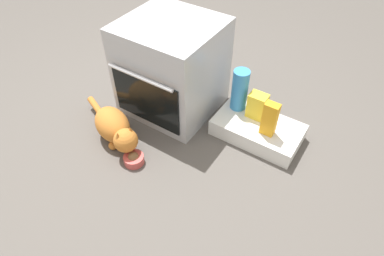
{
  "coord_description": "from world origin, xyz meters",
  "views": [
    {
      "loc": [
        1.11,
        -1.07,
        1.63
      ],
      "look_at": [
        0.34,
        0.09,
        0.25
      ],
      "focal_mm": 30.55,
      "sensor_mm": 36.0,
      "label": 1
    }
  ],
  "objects_px": {
    "oven": "(172,68)",
    "food_bowl": "(134,159)",
    "water_bottle": "(240,90)",
    "cat": "(115,128)",
    "snack_bag": "(257,106)",
    "juice_carton": "(270,119)",
    "pantry_cabinet": "(257,130)"
  },
  "relations": [
    {
      "from": "oven",
      "to": "food_bowl",
      "type": "distance_m",
      "value": 0.68
    },
    {
      "from": "food_bowl",
      "to": "water_bottle",
      "type": "bearing_deg",
      "value": 63.58
    },
    {
      "from": "cat",
      "to": "snack_bag",
      "type": "height_order",
      "value": "snack_bag"
    },
    {
      "from": "juice_carton",
      "to": "water_bottle",
      "type": "distance_m",
      "value": 0.3
    },
    {
      "from": "oven",
      "to": "pantry_cabinet",
      "type": "bearing_deg",
      "value": 3.51
    },
    {
      "from": "water_bottle",
      "to": "pantry_cabinet",
      "type": "bearing_deg",
      "value": -20.63
    },
    {
      "from": "snack_bag",
      "to": "water_bottle",
      "type": "bearing_deg",
      "value": 173.32
    },
    {
      "from": "cat",
      "to": "snack_bag",
      "type": "distance_m",
      "value": 0.95
    },
    {
      "from": "cat",
      "to": "juice_carton",
      "type": "height_order",
      "value": "juice_carton"
    },
    {
      "from": "pantry_cabinet",
      "to": "cat",
      "type": "xyz_separation_m",
      "value": [
        -0.78,
        -0.56,
        0.06
      ]
    },
    {
      "from": "water_bottle",
      "to": "snack_bag",
      "type": "bearing_deg",
      "value": -6.68
    },
    {
      "from": "food_bowl",
      "to": "juice_carton",
      "type": "height_order",
      "value": "juice_carton"
    },
    {
      "from": "juice_carton",
      "to": "water_bottle",
      "type": "height_order",
      "value": "water_bottle"
    },
    {
      "from": "snack_bag",
      "to": "oven",
      "type": "bearing_deg",
      "value": -170.99
    },
    {
      "from": "oven",
      "to": "water_bottle",
      "type": "xyz_separation_m",
      "value": [
        0.48,
        0.12,
        -0.06
      ]
    },
    {
      "from": "food_bowl",
      "to": "water_bottle",
      "type": "height_order",
      "value": "water_bottle"
    },
    {
      "from": "pantry_cabinet",
      "to": "water_bottle",
      "type": "bearing_deg",
      "value": 159.37
    },
    {
      "from": "food_bowl",
      "to": "cat",
      "type": "bearing_deg",
      "value": 158.71
    },
    {
      "from": "oven",
      "to": "pantry_cabinet",
      "type": "distance_m",
      "value": 0.73
    },
    {
      "from": "pantry_cabinet",
      "to": "water_bottle",
      "type": "relative_size",
      "value": 1.94
    },
    {
      "from": "cat",
      "to": "juice_carton",
      "type": "bearing_deg",
      "value": 52.02
    },
    {
      "from": "food_bowl",
      "to": "juice_carton",
      "type": "relative_size",
      "value": 0.54
    },
    {
      "from": "snack_bag",
      "to": "cat",
      "type": "bearing_deg",
      "value": -139.64
    },
    {
      "from": "pantry_cabinet",
      "to": "water_bottle",
      "type": "xyz_separation_m",
      "value": [
        -0.2,
        0.07,
        0.21
      ]
    },
    {
      "from": "pantry_cabinet",
      "to": "cat",
      "type": "bearing_deg",
      "value": -144.29
    },
    {
      "from": "pantry_cabinet",
      "to": "oven",
      "type": "bearing_deg",
      "value": -176.49
    },
    {
      "from": "food_bowl",
      "to": "water_bottle",
      "type": "xyz_separation_m",
      "value": [
        0.36,
        0.72,
        0.24
      ]
    },
    {
      "from": "pantry_cabinet",
      "to": "snack_bag",
      "type": "bearing_deg",
      "value": 132.28
    },
    {
      "from": "food_bowl",
      "to": "cat",
      "type": "distance_m",
      "value": 0.25
    },
    {
      "from": "oven",
      "to": "juice_carton",
      "type": "xyz_separation_m",
      "value": [
        0.75,
        -0.01,
        -0.09
      ]
    },
    {
      "from": "pantry_cabinet",
      "to": "food_bowl",
      "type": "distance_m",
      "value": 0.85
    },
    {
      "from": "oven",
      "to": "cat",
      "type": "xyz_separation_m",
      "value": [
        -0.1,
        -0.52,
        -0.21
      ]
    }
  ]
}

